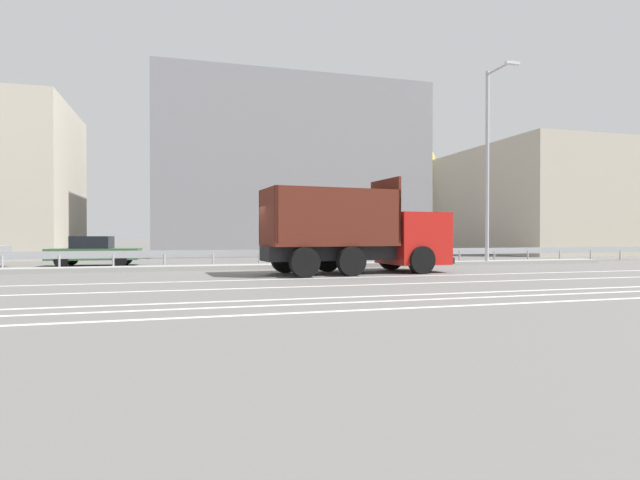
{
  "coord_description": "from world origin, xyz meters",
  "views": [
    {
      "loc": [
        -3.54,
        -19.0,
        1.45
      ],
      "look_at": [
        2.01,
        0.65,
        1.25
      ],
      "focal_mm": 28.0,
      "sensor_mm": 36.0,
      "label": 1
    }
  ],
  "objects": [
    {
      "name": "ground_plane",
      "position": [
        0.0,
        0.0,
        0.0
      ],
      "size": [
        320.0,
        320.0,
        0.0
      ],
      "primitive_type": "plane",
      "color": "#605E5B"
    },
    {
      "name": "lane_strip_0",
      "position": [
        2.9,
        -2.95,
        0.0
      ],
      "size": [
        63.19,
        0.16,
        0.01
      ],
      "primitive_type": "cube",
      "color": "silver",
      "rests_on": "ground_plane"
    },
    {
      "name": "lane_strip_1",
      "position": [
        2.9,
        -5.43,
        0.0
      ],
      "size": [
        63.19,
        0.16,
        0.01
      ],
      "primitive_type": "cube",
      "color": "silver",
      "rests_on": "ground_plane"
    },
    {
      "name": "lane_strip_2",
      "position": [
        2.9,
        -7.99,
        0.0
      ],
      "size": [
        63.19,
        0.16,
        0.01
      ],
      "primitive_type": "cube",
      "color": "silver",
      "rests_on": "ground_plane"
    },
    {
      "name": "lane_strip_3",
      "position": [
        2.9,
        -8.88,
        0.0
      ],
      "size": [
        63.19,
        0.16,
        0.01
      ],
      "primitive_type": "cube",
      "color": "silver",
      "rests_on": "ground_plane"
    },
    {
      "name": "lane_strip_4",
      "position": [
        2.9,
        -9.97,
        0.0
      ],
      "size": [
        63.19,
        0.16,
        0.01
      ],
      "primitive_type": "cube",
      "color": "silver",
      "rests_on": "ground_plane"
    },
    {
      "name": "median_island",
      "position": [
        0.0,
        2.46,
        0.09
      ],
      "size": [
        34.76,
        1.1,
        0.18
      ],
      "primitive_type": "cube",
      "color": "gray",
      "rests_on": "ground_plane"
    },
    {
      "name": "median_guardrail",
      "position": [
        0.0,
        3.85,
        0.57
      ],
      "size": [
        63.19,
        0.09,
        0.78
      ],
      "color": "#9EA0A5",
      "rests_on": "ground_plane"
    },
    {
      "name": "dump_truck",
      "position": [
        3.76,
        -1.08,
        1.25
      ],
      "size": [
        7.37,
        3.15,
        3.62
      ],
      "rotation": [
        0.0,
        0.0,
        -1.48
      ],
      "color": "red",
      "rests_on": "ground_plane"
    },
    {
      "name": "median_road_sign",
      "position": [
        8.65,
        2.46,
        1.32
      ],
      "size": [
        0.8,
        0.16,
        2.45
      ],
      "color": "white",
      "rests_on": "ground_plane"
    },
    {
      "name": "street_lamp_1",
      "position": [
        11.03,
        2.19,
        5.22
      ],
      "size": [
        0.7,
        2.08,
        9.49
      ],
      "color": "#ADADB2",
      "rests_on": "ground_plane"
    },
    {
      "name": "parked_car_3",
      "position": [
        -7.38,
        6.39,
        0.7
      ],
      "size": [
        4.09,
        2.07,
        1.4
      ],
      "rotation": [
        0.0,
        0.0,
        -1.62
      ],
      "color": "#335B33",
      "rests_on": "ground_plane"
    },
    {
      "name": "background_building_1",
      "position": [
        4.35,
        19.53,
        6.21
      ],
      "size": [
        19.23,
        12.59,
        12.42
      ],
      "primitive_type": "cube",
      "color": "gray",
      "rests_on": "ground_plane"
    },
    {
      "name": "background_building_2",
      "position": [
        28.96,
        15.83,
        4.23
      ],
      "size": [
        19.49,
        14.7,
        8.46
      ],
      "primitive_type": "cube",
      "color": "#B7AD99",
      "rests_on": "ground_plane"
    },
    {
      "name": "church_tower",
      "position": [
        18.61,
        24.57,
        4.92
      ],
      "size": [
        3.6,
        3.6,
        11.01
      ],
      "color": "silver",
      "rests_on": "ground_plane"
    }
  ]
}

